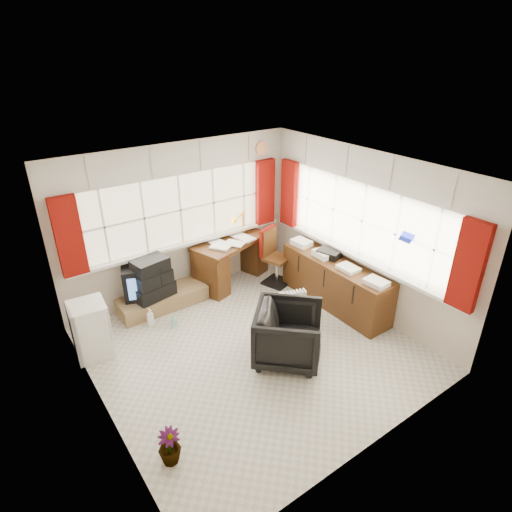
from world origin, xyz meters
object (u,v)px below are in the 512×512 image
(credenza, at_px, (335,282))
(desk, at_px, (231,258))
(office_chair, at_px, (288,334))
(mini_fridge, at_px, (91,329))
(desk_lamp, at_px, (243,217))
(crt_tv, at_px, (142,279))
(tv_bench, at_px, (163,300))
(task_chair, at_px, (272,254))
(radiator, at_px, (294,310))

(credenza, bearing_deg, desk, 120.21)
(office_chair, height_order, mini_fridge, mini_fridge)
(desk, relative_size, desk_lamp, 3.71)
(crt_tv, xyz_separation_m, mini_fridge, (-1.01, -0.67, -0.12))
(mini_fridge, bearing_deg, tv_bench, 22.76)
(office_chair, relative_size, tv_bench, 0.61)
(desk_lamp, height_order, crt_tv, desk_lamp)
(task_chair, bearing_deg, radiator, -112.56)
(desk_lamp, distance_m, crt_tv, 2.04)
(tv_bench, height_order, mini_fridge, mini_fridge)
(desk_lamp, height_order, radiator, desk_lamp)
(task_chair, xyz_separation_m, credenza, (0.37, -1.15, -0.15))
(desk_lamp, xyz_separation_m, crt_tv, (-1.96, -0.11, -0.56))
(desk_lamp, height_order, tv_bench, desk_lamp)
(desk, distance_m, office_chair, 2.27)
(credenza, bearing_deg, crt_tv, 146.63)
(task_chair, distance_m, tv_bench, 1.98)
(task_chair, height_order, mini_fridge, task_chair)
(task_chair, relative_size, crt_tv, 1.41)
(credenza, height_order, mini_fridge, credenza)
(desk_lamp, bearing_deg, radiator, -99.42)
(desk, distance_m, credenza, 1.85)
(desk_lamp, bearing_deg, office_chair, -110.53)
(office_chair, distance_m, mini_fridge, 2.62)
(desk, distance_m, task_chair, 0.72)
(office_chair, xyz_separation_m, crt_tv, (-1.07, 2.27, 0.12))
(office_chair, bearing_deg, crt_tv, 69.92)
(credenza, xyz_separation_m, mini_fridge, (-3.53, 1.00, 0.00))
(desk, relative_size, mini_fridge, 1.92)
(task_chair, relative_size, office_chair, 1.18)
(radiator, bearing_deg, mini_fridge, 159.20)
(desk, distance_m, crt_tv, 1.59)
(mini_fridge, bearing_deg, radiator, -20.80)
(radiator, distance_m, mini_fridge, 2.86)
(desk, height_order, tv_bench, desk)
(office_chair, relative_size, mini_fridge, 1.09)
(desk, bearing_deg, tv_bench, -176.60)
(credenza, height_order, tv_bench, credenza)
(office_chair, bearing_deg, desk_lamp, 24.24)
(desk, height_order, credenza, credenza)
(desk_lamp, relative_size, mini_fridge, 0.52)
(task_chair, bearing_deg, desk_lamp, 107.18)
(desk, xyz_separation_m, office_chair, (-0.52, -2.21, -0.05))
(radiator, bearing_deg, desk_lamp, 80.58)
(credenza, bearing_deg, desk_lamp, 107.66)
(tv_bench, relative_size, crt_tv, 1.95)
(desk_lamp, bearing_deg, credenza, -72.34)
(credenza, xyz_separation_m, crt_tv, (-2.52, 1.66, 0.12))
(desk, height_order, desk_lamp, desk_lamp)
(desk_lamp, relative_size, task_chair, 0.40)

